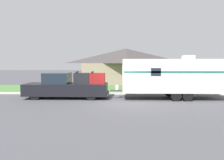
% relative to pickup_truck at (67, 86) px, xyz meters
% --- Properties ---
extents(ground_plane, '(120.00, 120.00, 0.00)m').
position_rel_pickup_truck_xyz_m(ground_plane, '(4.12, -1.71, -0.90)').
color(ground_plane, '#47474C').
extents(curb_strip, '(80.00, 0.30, 0.14)m').
position_rel_pickup_truck_xyz_m(curb_strip, '(4.12, 2.04, -0.83)').
color(curb_strip, beige).
rests_on(curb_strip, ground_plane).
extents(lawn_strip, '(80.00, 7.00, 0.03)m').
position_rel_pickup_truck_xyz_m(lawn_strip, '(4.12, 5.69, -0.88)').
color(lawn_strip, '#477538').
rests_on(lawn_strip, ground_plane).
extents(house_across_street, '(11.48, 7.17, 4.53)m').
position_rel_pickup_truck_xyz_m(house_across_street, '(4.92, 12.39, 1.45)').
color(house_across_street, gray).
rests_on(house_across_street, ground_plane).
extents(pickup_truck, '(6.35, 2.02, 2.05)m').
position_rel_pickup_truck_xyz_m(pickup_truck, '(0.00, 0.00, 0.00)').
color(pickup_truck, black).
rests_on(pickup_truck, ground_plane).
extents(travel_trailer, '(8.12, 2.47, 3.25)m').
position_rel_pickup_truck_xyz_m(travel_trailer, '(7.83, -0.00, 0.85)').
color(travel_trailer, black).
rests_on(travel_trailer, ground_plane).
extents(mailbox, '(0.48, 0.20, 1.42)m').
position_rel_pickup_truck_xyz_m(mailbox, '(2.02, 2.85, 0.19)').
color(mailbox, brown).
rests_on(mailbox, ground_plane).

